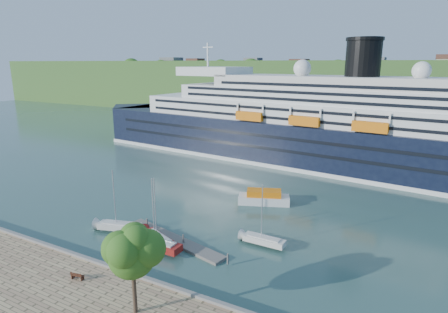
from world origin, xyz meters
TOP-DOWN VIEW (x-y plane):
  - ground at (0.00, 0.00)m, footprint 400.00×400.00m
  - far_hillside at (0.00, 145.00)m, footprint 400.00×50.00m
  - quay_coping at (0.00, -0.20)m, footprint 220.00×0.50m
  - cruise_ship at (4.64, 58.08)m, footprint 127.10×30.35m
  - park_bench at (0.09, -3.53)m, footprint 1.53×0.83m
  - promenade_tree at (9.07, -4.75)m, footprint 5.67×5.67m
  - floating_pontoon at (2.65, 10.06)m, footprint 17.26×5.97m
  - sailboat_white_near at (-5.61, 8.62)m, footprint 6.95×3.64m
  - sailboat_red at (1.74, 7.98)m, footprint 6.97×4.18m
  - sailboat_white_far at (13.88, 14.39)m, footprint 6.16×1.85m
  - tender_launch at (8.03, 28.48)m, footprint 9.10×5.90m
  - sailboat_extra at (2.63, 6.74)m, footprint 7.10×2.05m

SIDE VIEW (x-z plane):
  - ground at x=0.00m, z-range 0.00..0.00m
  - floating_pontoon at x=2.65m, z-range 0.00..0.38m
  - quay_coping at x=0.00m, z-range 1.00..1.30m
  - tender_launch at x=8.03m, z-range 0.00..2.38m
  - park_bench at x=0.09m, z-range 1.00..1.93m
  - sailboat_white_far at x=13.88m, z-range 0.00..7.91m
  - sailboat_white_near at x=-5.61m, z-range 0.00..8.65m
  - sailboat_red at x=1.74m, z-range 0.00..8.72m
  - sailboat_extra at x=2.63m, z-range 0.00..9.15m
  - promenade_tree at x=9.07m, z-range 1.00..10.40m
  - far_hillside at x=0.00m, z-range 0.00..24.00m
  - cruise_ship at x=4.64m, z-range 0.00..28.28m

